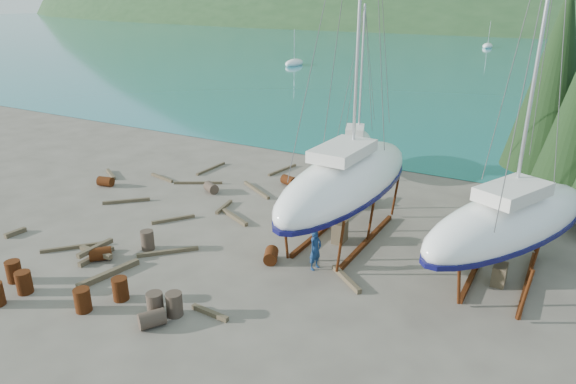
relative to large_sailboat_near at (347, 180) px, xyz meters
The scene contains 46 objects.
ground 6.26m from the large_sailboat_near, 133.60° to the right, with size 600.00×600.00×0.00m, color #554E43.
bay_water 310.99m from the large_sailboat_near, 90.71° to the left, with size 700.00×700.00×0.00m, color teal.
far_hill 315.99m from the large_sailboat_near, 90.70° to the left, with size 800.00×360.00×110.00m, color #1E381C.
far_house_left 196.61m from the large_sailboat_near, 108.95° to the left, with size 6.60×5.60×5.60m.
far_house_center 187.48m from the large_sailboat_near, 97.31° to the left, with size 6.60×5.60×5.60m.
cypress_back_left 12.84m from the large_sailboat_near, 54.32° to the left, with size 4.14×4.14×11.50m.
moored_boat_left 65.44m from the large_sailboat_near, 121.17° to the left, with size 2.00×5.00×6.05m.
moored_boat_mid 76.25m from the large_sailboat_near, 85.37° to the left, with size 2.00×5.00×6.05m.
moored_boat_far 106.65m from the large_sailboat_near, 96.38° to the left, with size 2.00×5.00×6.05m.
large_sailboat_near is the anchor object (origin of this frame).
large_sailboat_far 6.96m from the large_sailboat_near, ahead, with size 6.55×10.03×15.39m.
small_sailboat_shore 10.23m from the large_sailboat_near, 110.01° to the left, with size 4.03×6.66×10.18m.
worker 3.86m from the large_sailboat_near, 87.37° to the right, with size 0.64×0.42×1.74m, color navy.
drum_0 14.20m from the large_sailboat_near, 133.73° to the right, with size 0.58×0.58×0.88m, color #58290F.
drum_1 10.37m from the large_sailboat_near, 106.44° to the right, with size 0.58×0.58×0.88m, color #2D2823.
drum_2 15.39m from the large_sailboat_near, behind, with size 0.58×0.58×0.88m, color #58290F.
drum_4 8.04m from the large_sailboat_near, 139.63° to the left, with size 0.58×0.58×0.88m, color #58290F.
drum_5 9.44m from the large_sailboat_near, 106.68° to the right, with size 0.58×0.58×0.88m, color #2D2823.
drum_6 4.83m from the large_sailboat_near, 115.02° to the right, with size 0.58×0.58×0.88m, color #58290F.
drum_7 10.56m from the large_sailboat_near, 119.37° to the right, with size 0.58×0.58×0.88m, color #58290F.
drum_9 9.57m from the large_sailboat_near, 169.73° to the left, with size 0.58×0.58×0.88m, color #2D2823.
drum_10 11.87m from the large_sailboat_near, 119.02° to the right, with size 0.58×0.58×0.88m, color #58290F.
drum_11 4.47m from the large_sailboat_near, 114.55° to the left, with size 0.58×0.58×0.88m, color #2D2823.
drum_12 11.15m from the large_sailboat_near, 138.44° to the right, with size 0.58×0.58×0.88m, color #58290F.
drum_13 13.71m from the large_sailboat_near, 129.33° to the right, with size 0.58×0.58×0.88m, color #58290F.
drum_16 9.27m from the large_sailboat_near, 142.52° to the right, with size 0.58×0.58×0.88m, color #2D2823.
drum_17 9.93m from the large_sailboat_near, 109.49° to the right, with size 0.58×0.58×0.88m, color #2D2823.
timber_0 13.00m from the large_sailboat_near, 156.93° to the left, with size 0.14×2.83×0.14m, color brown.
timber_1 4.84m from the large_sailboat_near, 64.90° to the right, with size 0.19×2.09×0.19m, color brown.
timber_2 16.68m from the large_sailboat_near, behind, with size 0.19×1.97×0.19m, color brown.
timber_3 12.58m from the large_sailboat_near, 144.78° to the right, with size 0.15×2.76×0.15m, color brown.
timber_4 7.52m from the large_sailboat_near, behind, with size 0.17×1.77×0.17m, color brown.
timber_5 8.53m from the large_sailboat_near, 138.61° to the right, with size 0.16×2.65×0.16m, color brown.
timber_6 6.07m from the large_sailboat_near, 105.73° to the left, with size 0.19×2.13×0.19m, color brown.
timber_7 8.73m from the large_sailboat_near, 100.85° to the right, with size 0.17×1.58×0.17m, color brown.
timber_8 6.36m from the large_sailboat_near, behind, with size 0.19×2.27×0.19m, color brown.
timber_9 10.66m from the large_sailboat_near, 136.74° to the left, with size 0.15×2.71×0.15m, color brown.
timber_10 8.07m from the large_sailboat_near, 155.86° to the left, with size 0.16×3.05×0.16m, color brown.
timber_11 9.05m from the large_sailboat_near, 162.99° to the right, with size 0.15×2.17×0.15m, color brown.
timber_12 12.60m from the large_sailboat_near, behind, with size 0.17×2.49×0.17m, color brown.
timber_13 15.77m from the large_sailboat_near, 151.27° to the right, with size 0.22×1.00×0.22m, color brown.
timber_15 11.25m from the large_sailboat_near, 167.33° to the left, with size 0.15×2.90×0.15m, color brown.
timber_16 10.83m from the large_sailboat_near, 130.19° to the right, with size 0.23×2.73×0.23m, color brown.
timber_17 13.61m from the large_sailboat_near, behind, with size 0.16×2.12×0.16m, color brown.
timber_pile_fore 11.35m from the large_sailboat_near, 139.33° to the right, with size 1.80×1.80×0.60m.
timber_pile_aft 5.13m from the large_sailboat_near, 104.26° to the left, with size 1.80×1.80×0.60m.
Camera 1 is at (12.34, -16.10, 10.49)m, focal length 32.00 mm.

